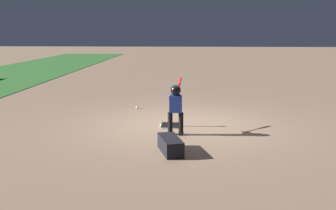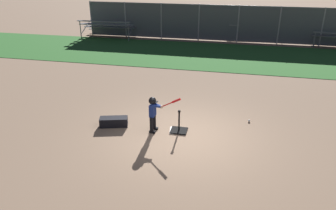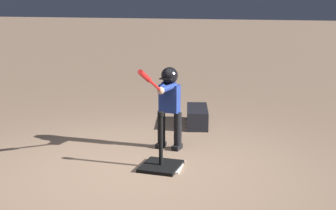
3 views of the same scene
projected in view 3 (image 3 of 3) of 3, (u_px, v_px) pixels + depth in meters
The scene contains 5 objects.
ground_plane at pixel (134, 170), 5.40m from camera, with size 90.00×90.00×0.00m, color #93755B.
home_plate at pixel (163, 166), 5.53m from camera, with size 0.44×0.44×0.02m, color white.
batting_tee at pixel (161, 161), 5.47m from camera, with size 0.48×0.44×0.68m.
batter_child at pixel (168, 98), 6.05m from camera, with size 0.95×0.35×1.16m.
equipment_bag at pixel (197, 116), 7.35m from camera, with size 0.84×0.32×0.28m, color black.
Camera 3 is at (4.73, 1.97, 1.91)m, focal length 50.00 mm.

